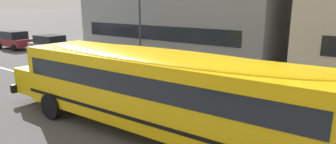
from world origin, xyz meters
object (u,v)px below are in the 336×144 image
object	(u,v)px
school_bus	(152,84)
parked_car_maroon_by_entrance	(15,40)
street_lamp	(139,1)
parked_car_grey_past_driveway	(51,45)

from	to	relation	value
school_bus	parked_car_maroon_by_entrance	xyz separation A→B (m)	(-21.74, 6.32, -0.78)
parked_car_maroon_by_entrance	street_lamp	bearing A→B (deg)	7.15
parked_car_maroon_by_entrance	street_lamp	xyz separation A→B (m)	(13.72, 2.06, 3.47)
school_bus	parked_car_grey_past_driveway	size ratio (longest dim) A/B	3.10
parked_car_maroon_by_entrance	school_bus	bearing A→B (deg)	-17.57
parked_car_grey_past_driveway	street_lamp	distance (m)	8.81
parked_car_grey_past_driveway	street_lamp	size ratio (longest dim) A/B	0.58
school_bus	parked_car_maroon_by_entrance	size ratio (longest dim) A/B	3.11
street_lamp	parked_car_grey_past_driveway	bearing A→B (deg)	-165.04
parked_car_maroon_by_entrance	street_lamp	distance (m)	14.30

